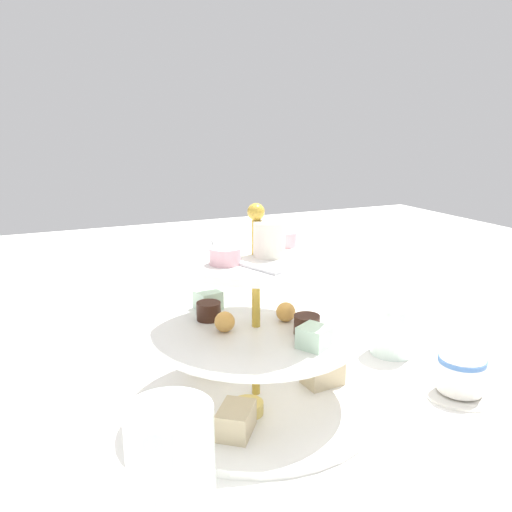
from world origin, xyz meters
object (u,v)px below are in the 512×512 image
tiered_serving_stand (256,345)px  teacup_with_saucer (461,377)px  water_glass_tall_right (172,483)px  butter_knife_left (29,388)px  water_glass_short_left (393,330)px

tiered_serving_stand → teacup_with_saucer: (0.09, 0.24, -0.05)m
water_glass_tall_right → teacup_with_saucer: water_glass_tall_right is taller
water_glass_tall_right → teacup_with_saucer: bearing=103.8°
tiered_serving_stand → butter_knife_left: bearing=-120.0°
water_glass_tall_right → water_glass_short_left: (-0.23, 0.40, -0.03)m
water_glass_short_left → water_glass_tall_right: bearing=-59.7°
water_glass_tall_right → teacup_with_saucer: size_ratio=1.43×
water_glass_tall_right → water_glass_short_left: bearing=120.3°
butter_knife_left → tiered_serving_stand: bearing=97.3°
water_glass_short_left → teacup_with_saucer: size_ratio=0.82×
water_glass_short_left → teacup_with_saucer: bearing=-0.2°
teacup_with_saucer → butter_knife_left: (-0.24, -0.50, -0.02)m
water_glass_short_left → teacup_with_saucer: (0.14, -0.00, -0.01)m
water_glass_short_left → butter_knife_left: water_glass_short_left is taller
water_glass_tall_right → water_glass_short_left: size_ratio=1.73×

